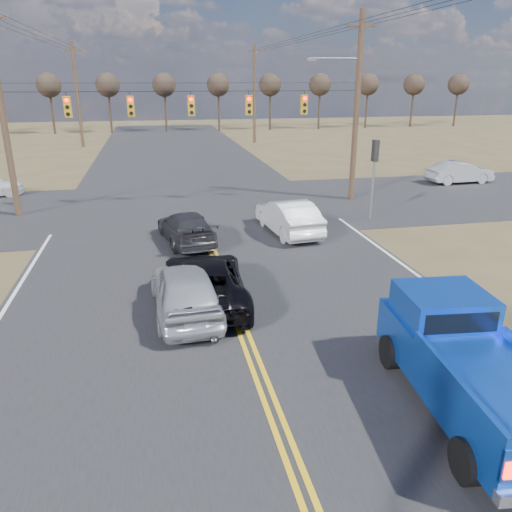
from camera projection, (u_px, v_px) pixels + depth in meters
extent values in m
plane|color=brown|center=(272.00, 407.00, 10.59)|extent=(160.00, 160.00, 0.00)
cube|color=#28282B|center=(213.00, 254.00, 19.82)|extent=(14.00, 120.00, 0.02)
cube|color=#28282B|center=(195.00, 207.00, 27.20)|extent=(120.00, 12.00, 0.02)
cylinder|color=#473323|center=(2.00, 114.00, 23.81)|extent=(0.32, 0.32, 10.00)
cylinder|color=#473323|center=(357.00, 110.00, 27.24)|extent=(0.32, 0.32, 10.00)
cube|color=#473323|center=(362.00, 26.00, 25.84)|extent=(1.60, 0.12, 0.12)
cylinder|color=black|center=(191.00, 91.00, 25.19)|extent=(18.00, 0.02, 0.02)
cylinder|color=black|center=(190.00, 83.00, 25.06)|extent=(18.00, 0.02, 0.02)
cube|color=#B28C14|center=(68.00, 107.00, 24.28)|extent=(0.34, 0.24, 1.00)
cylinder|color=#FF0C05|center=(66.00, 100.00, 24.04)|extent=(0.20, 0.06, 0.20)
cylinder|color=black|center=(67.00, 107.00, 24.15)|extent=(0.20, 0.06, 0.20)
cylinder|color=black|center=(68.00, 114.00, 24.26)|extent=(0.20, 0.06, 0.20)
cube|color=black|center=(66.00, 98.00, 23.98)|extent=(0.24, 0.14, 0.03)
cube|color=#B28C14|center=(131.00, 106.00, 24.85)|extent=(0.34, 0.24, 1.00)
cylinder|color=#FF0C05|center=(130.00, 99.00, 24.61)|extent=(0.20, 0.06, 0.20)
cylinder|color=black|center=(131.00, 106.00, 24.72)|extent=(0.20, 0.06, 0.20)
cylinder|color=black|center=(131.00, 113.00, 24.83)|extent=(0.20, 0.06, 0.20)
cube|color=black|center=(130.00, 97.00, 24.55)|extent=(0.24, 0.14, 0.03)
cube|color=#B28C14|center=(191.00, 106.00, 25.43)|extent=(0.34, 0.24, 1.00)
cylinder|color=#FF0C05|center=(191.00, 99.00, 25.19)|extent=(0.20, 0.06, 0.20)
cylinder|color=black|center=(191.00, 106.00, 25.30)|extent=(0.20, 0.06, 0.20)
cylinder|color=black|center=(192.00, 113.00, 25.41)|extent=(0.20, 0.06, 0.20)
cube|color=black|center=(191.00, 97.00, 25.12)|extent=(0.24, 0.14, 0.03)
cube|color=#B28C14|center=(249.00, 105.00, 26.00)|extent=(0.34, 0.24, 1.00)
cylinder|color=#FF0C05|center=(249.00, 99.00, 25.76)|extent=(0.20, 0.06, 0.20)
cylinder|color=black|center=(249.00, 105.00, 25.87)|extent=(0.20, 0.06, 0.20)
cylinder|color=black|center=(249.00, 112.00, 25.98)|extent=(0.20, 0.06, 0.20)
cube|color=black|center=(249.00, 96.00, 25.69)|extent=(0.24, 0.14, 0.03)
cube|color=#B28C14|center=(304.00, 105.00, 26.57)|extent=(0.34, 0.24, 1.00)
cylinder|color=#FF0C05|center=(305.00, 98.00, 26.33)|extent=(0.20, 0.06, 0.20)
cylinder|color=black|center=(305.00, 105.00, 26.44)|extent=(0.20, 0.06, 0.20)
cylinder|color=black|center=(305.00, 111.00, 26.55)|extent=(0.20, 0.06, 0.20)
cube|color=black|center=(305.00, 96.00, 26.27)|extent=(0.24, 0.14, 0.03)
cylinder|color=slate|center=(372.00, 188.00, 24.08)|extent=(0.12, 0.12, 3.20)
cube|color=black|center=(375.00, 151.00, 23.47)|extent=(0.24, 0.34, 1.00)
cylinder|color=slate|center=(335.00, 58.00, 26.11)|extent=(2.80, 0.10, 0.10)
cube|color=slate|center=(311.00, 59.00, 25.87)|extent=(0.55, 0.22, 0.14)
cylinder|color=#473323|center=(78.00, 96.00, 49.65)|extent=(0.32, 0.32, 10.00)
cube|color=#473323|center=(72.00, 50.00, 48.24)|extent=(1.60, 0.12, 0.12)
cylinder|color=#473323|center=(254.00, 95.00, 53.08)|extent=(0.32, 0.32, 10.00)
cube|color=#473323|center=(254.00, 52.00, 51.68)|extent=(1.60, 0.12, 0.12)
cylinder|color=black|center=(357.00, 21.00, 24.75)|extent=(0.02, 58.00, 0.02)
cylinder|color=black|center=(370.00, 21.00, 24.88)|extent=(0.02, 58.00, 0.02)
cylinder|color=black|center=(383.00, 22.00, 25.01)|extent=(0.02, 58.00, 0.02)
cylinder|color=#33261C|center=(52.00, 112.00, 62.36)|extent=(0.28, 0.28, 5.50)
sphere|color=#2D231C|center=(49.00, 85.00, 61.31)|extent=(3.00, 3.00, 3.00)
cylinder|color=#33261C|center=(110.00, 111.00, 63.70)|extent=(0.28, 0.28, 5.50)
sphere|color=#2D231C|center=(108.00, 85.00, 62.65)|extent=(3.00, 3.00, 3.00)
cylinder|color=#33261C|center=(166.00, 110.00, 65.04)|extent=(0.28, 0.28, 5.50)
sphere|color=#2D231C|center=(164.00, 85.00, 63.98)|extent=(3.00, 3.00, 3.00)
cylinder|color=#33261C|center=(219.00, 110.00, 66.37)|extent=(0.28, 0.28, 5.50)
sphere|color=#2D231C|center=(218.00, 85.00, 65.32)|extent=(3.00, 3.00, 3.00)
cylinder|color=#33261C|center=(270.00, 109.00, 67.71)|extent=(0.28, 0.28, 5.50)
sphere|color=#2D231C|center=(270.00, 85.00, 66.65)|extent=(3.00, 3.00, 3.00)
cylinder|color=#33261C|center=(319.00, 108.00, 69.04)|extent=(0.28, 0.28, 5.50)
sphere|color=#2D231C|center=(320.00, 84.00, 67.99)|extent=(3.00, 3.00, 3.00)
cylinder|color=#33261C|center=(366.00, 108.00, 70.38)|extent=(0.28, 0.28, 5.50)
sphere|color=#2D231C|center=(368.00, 84.00, 69.33)|extent=(3.00, 3.00, 3.00)
cylinder|color=#33261C|center=(412.00, 107.00, 71.72)|extent=(0.28, 0.28, 5.50)
sphere|color=#2D231C|center=(414.00, 84.00, 70.66)|extent=(3.00, 3.00, 3.00)
cylinder|color=#33261C|center=(456.00, 107.00, 73.05)|extent=(0.28, 0.28, 5.50)
sphere|color=#2D231C|center=(459.00, 84.00, 72.00)|extent=(3.00, 3.00, 3.00)
cylinder|color=black|center=(468.00, 461.00, 8.53)|extent=(0.40, 0.84, 0.81)
cylinder|color=black|center=(391.00, 352.00, 11.95)|extent=(0.40, 0.84, 0.81)
cylinder|color=black|center=(467.00, 348.00, 12.14)|extent=(0.40, 0.84, 0.81)
cube|color=#1145BB|center=(471.00, 373.00, 10.17)|extent=(2.54, 5.63, 1.01)
cube|color=#1145BB|center=(443.00, 306.00, 11.26)|extent=(2.03, 1.89, 0.73)
cube|color=black|center=(461.00, 323.00, 10.48)|extent=(1.62, 0.22, 0.46)
cube|color=#1145BB|center=(455.00, 380.00, 8.87)|extent=(0.43, 3.33, 0.20)
cube|color=#FF0C05|center=(510.00, 470.00, 7.45)|extent=(0.19, 0.08, 0.30)
imported|color=#A7A9AF|center=(185.00, 289.00, 14.58)|extent=(2.07, 4.70, 1.57)
imported|color=black|center=(205.00, 281.00, 15.29)|extent=(2.60, 5.27, 1.44)
imported|color=white|center=(288.00, 216.00, 22.32)|extent=(2.12, 4.84, 1.54)
imported|color=#2F2E33|center=(186.00, 228.00, 21.06)|extent=(2.51, 4.74, 1.31)
imported|color=#ADAFB5|center=(460.00, 172.00, 33.19)|extent=(1.72, 4.45, 1.45)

